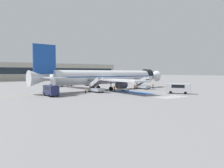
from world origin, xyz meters
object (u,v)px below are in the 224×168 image
airliner (107,77)px  ground_crew_3 (114,88)px  ground_crew_1 (134,87)px  boarding_stairs_forward (142,86)px  boarding_stairs_aft (96,88)px  service_van_0 (51,90)px  baggage_cart (125,90)px  terminal_building (31,72)px  ground_crew_0 (86,90)px  service_van_1 (178,88)px  ground_crew_2 (153,86)px  fuel_tanker (62,82)px

airliner → ground_crew_3: 8.10m
ground_crew_1 → boarding_stairs_forward: bearing=-135.4°
boarding_stairs_aft → service_van_0: size_ratio=1.12×
airliner → baggage_cart: airliner is taller
boarding_stairs_forward → terminal_building: (-6.86, 93.24, 4.48)m
boarding_stairs_forward → ground_crew_0: bearing=-175.8°
ground_crew_0 → ground_crew_3: bearing=-82.9°
service_van_1 → ground_crew_2: size_ratio=3.37×
baggage_cart → terminal_building: terminal_building is taller
airliner → service_van_1: 21.17m
boarding_stairs_aft → ground_crew_2: boarding_stairs_aft is taller
service_van_0 → boarding_stairs_aft: bearing=-171.1°
airliner → fuel_tanker: 22.32m
service_van_1 → ground_crew_2: 16.68m
fuel_tanker → ground_crew_0: fuel_tanker is taller
boarding_stairs_forward → boarding_stairs_aft: boarding_stairs_aft is taller
fuel_tanker → ground_crew_0: size_ratio=5.04×
boarding_stairs_aft → service_van_1: bearing=-49.3°
ground_crew_2 → airliner: bearing=-43.2°
airliner → fuel_tanker: airliner is taller
fuel_tanker → ground_crew_0: (-6.27, -28.42, -0.76)m
ground_crew_3 → terminal_building: terminal_building is taller
ground_crew_1 → terminal_building: terminal_building is taller
airliner → ground_crew_2: bearing=68.9°
boarding_stairs_aft → terminal_building: (10.61, 94.13, 4.48)m
baggage_cart → boarding_stairs_aft: bearing=14.2°
airliner → baggage_cart: 7.28m
baggage_cart → ground_crew_1: ground_crew_1 is taller
airliner → ground_crew_3: size_ratio=27.85×
ground_crew_3 → ground_crew_1: bearing=-93.1°
boarding_stairs_aft → ground_crew_1: 13.40m
service_van_1 → baggage_cart: size_ratio=1.89×
fuel_tanker → terminal_building: bearing=165.5°
service_van_0 → ground_crew_3: (17.04, -0.16, -0.45)m
boarding_stairs_forward → baggage_cart: boarding_stairs_forward is taller
airliner → service_van_0: 21.00m
boarding_stairs_forward → service_van_0: 30.35m
service_van_0 → service_van_1: bearing=154.2°
fuel_tanker → terminal_building: size_ratio=0.07×
boarding_stairs_forward → service_van_1: (-3.30, -15.76, 0.44)m
boarding_stairs_aft → service_van_0: (-12.73, -2.08, 0.40)m
boarding_stairs_forward → service_van_0: (-30.20, -2.97, 0.40)m
ground_crew_2 → service_van_1: bearing=39.2°
fuel_tanker → service_van_0: size_ratio=1.85×
boarding_stairs_forward → terminal_building: size_ratio=0.04×
boarding_stairs_aft → service_van_0: bearing=-173.6°
boarding_stairs_forward → ground_crew_2: 4.02m
service_van_0 → fuel_tanker: bearing=-117.9°
service_van_1 → ground_crew_3: size_ratio=3.46×
service_van_0 → ground_crew_0: service_van_0 is taller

